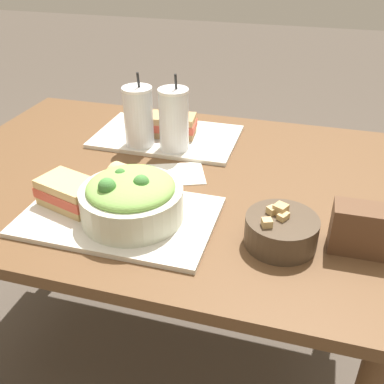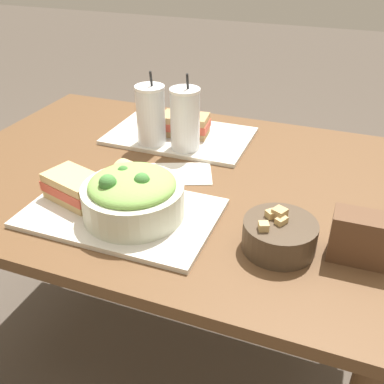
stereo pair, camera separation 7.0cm
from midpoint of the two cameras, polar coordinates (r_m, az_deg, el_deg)
The scene contains 13 objects.
ground_plane at distance 1.70m, azimuth -1.20°, elevation -19.67°, with size 12.00×12.00×0.00m, color #4C4238.
dining_table at distance 1.27m, azimuth -1.50°, elevation -1.40°, with size 1.24×0.91×0.73m.
tray_near at distance 1.05m, azimuth -7.05°, elevation -2.71°, with size 0.44×0.28×0.01m.
tray_far at distance 1.42m, azimuth -0.14°, elevation 7.12°, with size 0.44×0.28×0.01m.
salad_bowl at distance 1.00m, azimuth -5.56°, elevation -0.43°, with size 0.23×0.23×0.12m.
soup_bowl at distance 0.95m, azimuth 13.13°, elevation -5.31°, with size 0.15×0.15×0.09m.
sandwich_near at distance 1.09m, azimuth -12.93°, elevation 0.55°, with size 0.16×0.13×0.06m.
baguette_near at distance 1.10m, azimuth -5.36°, elevation 1.78°, with size 0.12×0.10×0.07m.
sandwich_far at distance 1.41m, azimuth 0.57°, elevation 8.52°, with size 0.15×0.10×0.06m.
drink_cup_dark at distance 1.33m, azimuth -3.72°, elevation 9.48°, with size 0.09×0.09×0.22m.
drink_cup_red at distance 1.29m, azimuth 0.76°, elevation 8.94°, with size 0.09×0.09×0.22m.
chip_bag at distance 0.96m, azimuth 22.81°, elevation -5.46°, with size 0.12×0.07×0.10m.
napkin_folded at distance 1.21m, azimuth -0.11°, elevation 2.23°, with size 0.21×0.18×0.00m.
Camera 2 is at (0.45, -0.98, 1.32)m, focal length 42.00 mm.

